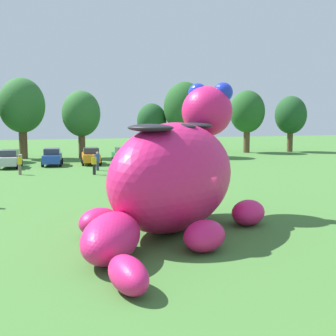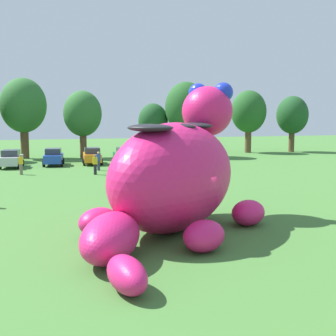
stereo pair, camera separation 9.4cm
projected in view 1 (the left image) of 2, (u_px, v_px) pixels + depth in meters
The scene contains 17 objects.
ground_plane at pixel (181, 234), 18.60m from camera, with size 160.00×160.00×0.00m, color #427533.
giant_inflatable_creature at pixel (175, 175), 19.02m from camera, with size 9.62×11.97×6.57m.
car_silver at pixel (10, 159), 42.23m from camera, with size 2.25×4.25×1.72m.
car_blue at pixel (52, 157), 44.18m from camera, with size 2.27×4.26×1.72m.
car_orange at pixel (91, 156), 45.26m from camera, with size 2.15×4.21×1.72m.
car_green at pixel (124, 156), 45.52m from camera, with size 2.03×4.15×1.72m.
box_truck at pixel (176, 147), 47.67m from camera, with size 2.39×6.42×2.95m.
tree_centre_left at pixel (22, 106), 50.77m from camera, with size 5.24×5.24×9.30m.
tree_centre at pixel (81, 114), 51.45m from camera, with size 4.44×4.44×7.87m.
tree_centre_right at pixel (152, 122), 54.51m from camera, with size 3.65×3.65×6.48m.
tree_mid_right at pixel (185, 108), 53.14m from camera, with size 5.07×5.07×9.00m.
tree_right at pixel (247, 112), 59.28m from camera, with size 4.70×4.70×8.35m.
tree_far_right at pixel (291, 115), 60.75m from camera, with size 4.32×4.32×7.67m.
spectator_near_inflatable at pixel (150, 167), 35.79m from camera, with size 0.38×0.26×1.71m.
spectator_mid_field at pixel (94, 165), 37.23m from camera, with size 0.38×0.26×1.71m.
spectator_by_cars at pixel (97, 161), 40.11m from camera, with size 0.38×0.26×1.71m.
spectator_wandering at pixel (20, 165), 37.21m from camera, with size 0.38×0.26×1.71m.
Camera 1 is at (-5.79, -17.21, 4.92)m, focal length 47.28 mm.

